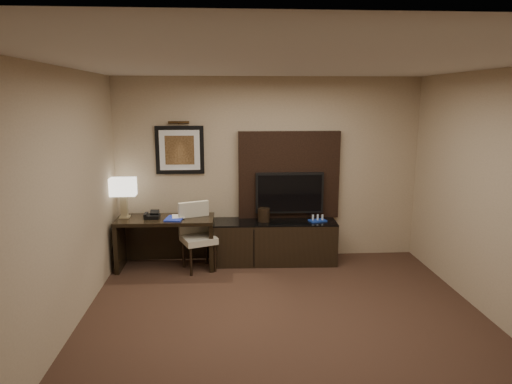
{
  "coord_description": "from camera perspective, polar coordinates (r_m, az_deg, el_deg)",
  "views": [
    {
      "loc": [
        -0.63,
        -4.2,
        2.39
      ],
      "look_at": [
        -0.23,
        1.8,
        1.15
      ],
      "focal_mm": 32.0,
      "sensor_mm": 36.0,
      "label": 1
    }
  ],
  "objects": [
    {
      "name": "wall_front",
      "position": [
        2.09,
        15.07,
        -18.65
      ],
      "size": [
        4.5,
        0.01,
        2.7
      ],
      "primitive_type": "cube",
      "color": "tan",
      "rests_on": "floor"
    },
    {
      "name": "desk",
      "position": [
        6.67,
        -11.17,
        -6.24
      ],
      "size": [
        1.37,
        0.61,
        0.73
      ],
      "primitive_type": "cube",
      "rotation": [
        0.0,
        0.0,
        -0.02
      ],
      "color": "black",
      "rests_on": "floor"
    },
    {
      "name": "picture_light",
      "position": [
        6.68,
        -9.65,
        8.57
      ],
      "size": [
        0.04,
        0.04,
        0.3
      ],
      "primitive_type": "cylinder",
      "color": "#3D2913",
      "rests_on": "wall_back"
    },
    {
      "name": "ice_bucket",
      "position": [
        6.64,
        0.96,
        -2.87
      ],
      "size": [
        0.21,
        0.21,
        0.2
      ],
      "primitive_type": "cylinder",
      "rotation": [
        0.0,
        0.0,
        0.23
      ],
      "color": "black",
      "rests_on": "credenza"
    },
    {
      "name": "tv",
      "position": [
        6.75,
        4.21,
        -0.1
      ],
      "size": [
        1.0,
        0.08,
        0.6
      ],
      "primitive_type": "cube",
      "color": "black",
      "rests_on": "tv_wall_panel"
    },
    {
      "name": "floor",
      "position": [
        4.88,
        4.33,
        -17.81
      ],
      "size": [
        4.5,
        5.0,
        0.01
      ],
      "primitive_type": "cube",
      "color": "#372218",
      "rests_on": "ground"
    },
    {
      "name": "wall_back",
      "position": [
        6.81,
        1.56,
        2.86
      ],
      "size": [
        4.5,
        0.01,
        2.7
      ],
      "primitive_type": "cube",
      "color": "tan",
      "rests_on": "floor"
    },
    {
      "name": "desk_chair",
      "position": [
        6.48,
        -7.19,
        -5.8
      ],
      "size": [
        0.59,
        0.63,
        0.91
      ],
      "primitive_type": null,
      "rotation": [
        0.0,
        0.0,
        0.38
      ],
      "color": "beige",
      "rests_on": "floor"
    },
    {
      "name": "blue_folder",
      "position": [
        6.48,
        -10.15,
        -3.28
      ],
      "size": [
        0.27,
        0.34,
        0.02
      ],
      "primitive_type": "cube",
      "rotation": [
        0.0,
        0.0,
        -0.13
      ],
      "color": "#1A2DAD",
      "rests_on": "desk"
    },
    {
      "name": "book",
      "position": [
        6.53,
        -10.49,
        -2.21
      ],
      "size": [
        0.17,
        0.04,
        0.23
      ],
      "primitive_type": "imported",
      "rotation": [
        0.0,
        0.0,
        0.13
      ],
      "color": "beige",
      "rests_on": "desk"
    },
    {
      "name": "ceiling",
      "position": [
        4.26,
        4.9,
        15.78
      ],
      "size": [
        4.5,
        5.0,
        0.01
      ],
      "primitive_type": "cube",
      "color": "silver",
      "rests_on": "wall_back"
    },
    {
      "name": "minibar_tray",
      "position": [
        6.72,
        7.71,
        -3.28
      ],
      "size": [
        0.28,
        0.21,
        0.09
      ],
      "primitive_type": null,
      "rotation": [
        0.0,
        0.0,
        0.28
      ],
      "color": "#173598",
      "rests_on": "credenza"
    },
    {
      "name": "desk_phone",
      "position": [
        6.59,
        -12.85,
        -2.78
      ],
      "size": [
        0.21,
        0.19,
        0.1
      ],
      "primitive_type": null,
      "rotation": [
        0.0,
        0.0,
        -0.01
      ],
      "color": "black",
      "rests_on": "desk"
    },
    {
      "name": "credenza",
      "position": [
        6.76,
        2.19,
        -6.23
      ],
      "size": [
        1.84,
        0.57,
        0.63
      ],
      "primitive_type": "cube",
      "rotation": [
        0.0,
        0.0,
        -0.04
      ],
      "color": "black",
      "rests_on": "floor"
    },
    {
      "name": "table_lamp",
      "position": [
        6.68,
        -16.19,
        -0.95
      ],
      "size": [
        0.36,
        0.27,
        0.51
      ],
      "primitive_type": null,
      "rotation": [
        0.0,
        0.0,
        -0.34
      ],
      "color": "#98865F",
      "rests_on": "desk"
    },
    {
      "name": "wall_left",
      "position": [
        4.62,
        -24.23,
        -2.41
      ],
      "size": [
        0.01,
        5.0,
        2.7
      ],
      "primitive_type": "cube",
      "color": "tan",
      "rests_on": "floor"
    },
    {
      "name": "tv_wall_panel",
      "position": [
        6.8,
        4.12,
        2.14
      ],
      "size": [
        1.5,
        0.12,
        1.3
      ],
      "primitive_type": "cube",
      "color": "black",
      "rests_on": "wall_back"
    },
    {
      "name": "artwork",
      "position": [
        6.75,
        -9.5,
        5.2
      ],
      "size": [
        0.7,
        0.04,
        0.7
      ],
      "primitive_type": "cube",
      "color": "black",
      "rests_on": "wall_back"
    }
  ]
}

